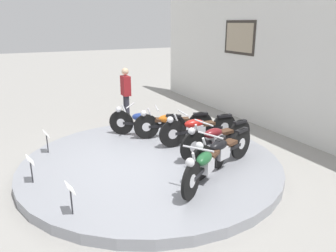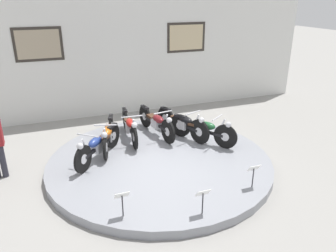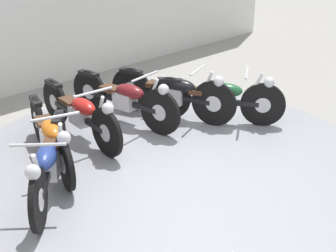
{
  "view_description": "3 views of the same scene",
  "coord_description": "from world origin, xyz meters",
  "px_view_note": "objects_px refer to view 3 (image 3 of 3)",
  "views": [
    {
      "loc": [
        5.78,
        -2.5,
        2.92
      ],
      "look_at": [
        0.14,
        0.32,
        0.91
      ],
      "focal_mm": 35.0,
      "sensor_mm": 36.0,
      "label": 1
    },
    {
      "loc": [
        -2.29,
        -6.64,
        3.84
      ],
      "look_at": [
        0.28,
        0.17,
        0.92
      ],
      "focal_mm": 35.0,
      "sensor_mm": 36.0,
      "label": 2
    },
    {
      "loc": [
        -3.47,
        -3.59,
        2.99
      ],
      "look_at": [
        0.03,
        0.09,
        0.66
      ],
      "focal_mm": 50.0,
      "sensor_mm": 36.0,
      "label": 3
    }
  ],
  "objects_px": {
    "motorcycle_maroon": "(125,98)",
    "motorcycle_green": "(218,97)",
    "motorcycle_blue": "(49,162)",
    "motorcycle_orange": "(51,136)",
    "motorcycle_black": "(174,92)",
    "motorcycle_red": "(80,112)"
  },
  "relations": [
    {
      "from": "motorcycle_maroon",
      "to": "motorcycle_black",
      "type": "bearing_deg",
      "value": -27.22
    },
    {
      "from": "motorcycle_blue",
      "to": "motorcycle_red",
      "type": "bearing_deg",
      "value": 41.85
    },
    {
      "from": "motorcycle_red",
      "to": "motorcycle_maroon",
      "type": "bearing_deg",
      "value": 0.1
    },
    {
      "from": "motorcycle_blue",
      "to": "motorcycle_maroon",
      "type": "xyz_separation_m",
      "value": [
        1.76,
        0.9,
        0.01
      ]
    },
    {
      "from": "motorcycle_red",
      "to": "motorcycle_black",
      "type": "distance_m",
      "value": 1.45
    },
    {
      "from": "motorcycle_black",
      "to": "motorcycle_red",
      "type": "bearing_deg",
      "value": 166.75
    },
    {
      "from": "motorcycle_maroon",
      "to": "motorcycle_green",
      "type": "bearing_deg",
      "value": -42.16
    },
    {
      "from": "motorcycle_black",
      "to": "motorcycle_green",
      "type": "xyz_separation_m",
      "value": [
        0.35,
        -0.57,
        -0.01
      ]
    },
    {
      "from": "motorcycle_orange",
      "to": "motorcycle_green",
      "type": "height_order",
      "value": "motorcycle_green"
    },
    {
      "from": "motorcycle_black",
      "to": "motorcycle_green",
      "type": "relative_size",
      "value": 1.15
    },
    {
      "from": "motorcycle_orange",
      "to": "motorcycle_maroon",
      "type": "xyz_separation_m",
      "value": [
        1.41,
        0.34,
        0.02
      ]
    },
    {
      "from": "motorcycle_blue",
      "to": "motorcycle_maroon",
      "type": "relative_size",
      "value": 0.78
    },
    {
      "from": "motorcycle_green",
      "to": "motorcycle_maroon",
      "type": "bearing_deg",
      "value": 137.84
    },
    {
      "from": "motorcycle_red",
      "to": "motorcycle_black",
      "type": "xyz_separation_m",
      "value": [
        1.41,
        -0.33,
        0.01
      ]
    },
    {
      "from": "motorcycle_red",
      "to": "motorcycle_black",
      "type": "height_order",
      "value": "motorcycle_black"
    },
    {
      "from": "motorcycle_orange",
      "to": "motorcycle_black",
      "type": "height_order",
      "value": "motorcycle_black"
    },
    {
      "from": "motorcycle_red",
      "to": "motorcycle_green",
      "type": "bearing_deg",
      "value": -27.12
    },
    {
      "from": "motorcycle_blue",
      "to": "motorcycle_black",
      "type": "bearing_deg",
      "value": 13.21
    },
    {
      "from": "motorcycle_red",
      "to": "motorcycle_green",
      "type": "height_order",
      "value": "motorcycle_red"
    },
    {
      "from": "motorcycle_blue",
      "to": "motorcycle_red",
      "type": "relative_size",
      "value": 0.78
    },
    {
      "from": "motorcycle_black",
      "to": "motorcycle_green",
      "type": "distance_m",
      "value": 0.67
    },
    {
      "from": "motorcycle_blue",
      "to": "motorcycle_maroon",
      "type": "bearing_deg",
      "value": 27.01
    }
  ]
}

